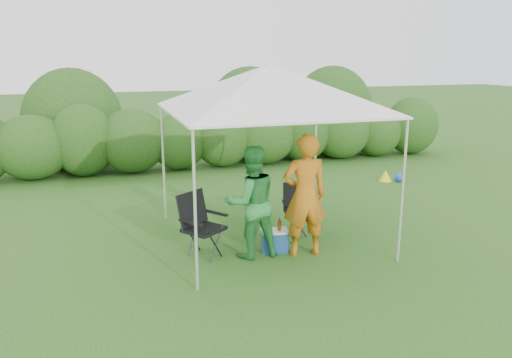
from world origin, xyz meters
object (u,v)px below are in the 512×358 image
object	(u,v)px
chair_right	(298,205)
cooler	(275,240)
chair_left	(199,220)
woman	(252,202)
man	(305,196)
canopy	(270,88)

from	to	relation	value
chair_right	cooler	size ratio (longest dim) A/B	1.84
chair_left	woman	xyz separation A→B (m)	(0.74, -0.28, 0.30)
man	cooler	size ratio (longest dim) A/B	4.08
canopy	chair_right	world-z (taller)	canopy
cooler	man	bearing A→B (deg)	-22.59
chair_left	man	bearing A→B (deg)	-53.04
chair_left	man	world-z (taller)	man
woman	man	bearing A→B (deg)	164.07
canopy	chair_left	xyz separation A→B (m)	(-1.23, -0.37, -1.91)
cooler	canopy	bearing A→B (deg)	91.02
chair_right	chair_left	bearing A→B (deg)	-150.26
chair_left	woman	size ratio (longest dim) A/B	0.57
chair_right	woman	size ratio (longest dim) A/B	0.50
chair_left	woman	bearing A→B (deg)	-56.47
chair_left	chair_right	bearing A→B (deg)	-20.74
canopy	man	distance (m)	1.77
canopy	chair_right	size ratio (longest dim) A/B	3.69
chair_left	canopy	bearing A→B (deg)	-19.39
man	chair_left	bearing A→B (deg)	-11.94
canopy	man	world-z (taller)	canopy
canopy	chair_left	distance (m)	2.31
chair_left	cooler	xyz separation A→B (m)	(1.13, -0.21, -0.38)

